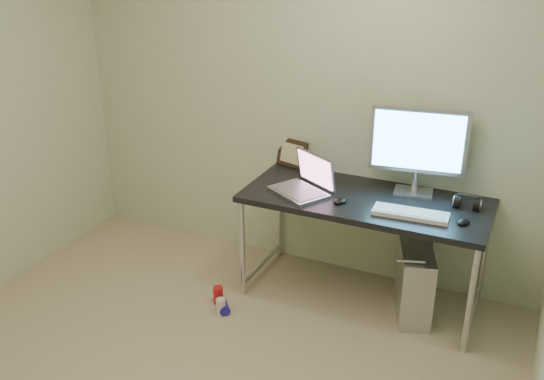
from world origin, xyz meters
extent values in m
cube|color=beige|center=(0.00, 1.75, 1.25)|extent=(3.50, 0.02, 2.50)
cube|color=black|center=(0.61, 1.41, 0.73)|extent=(1.57, 0.69, 0.04)
cylinder|color=silver|center=(-0.13, 1.10, 0.35)|extent=(0.04, 0.04, 0.71)
cylinder|color=silver|center=(-0.13, 1.71, 0.35)|extent=(0.04, 0.04, 0.71)
cylinder|color=silver|center=(1.36, 1.10, 0.35)|extent=(0.04, 0.04, 0.71)
cylinder|color=silver|center=(1.36, 1.71, 0.35)|extent=(0.04, 0.04, 0.71)
cylinder|color=silver|center=(-0.13, 1.41, 0.08)|extent=(0.04, 0.61, 0.04)
cylinder|color=silver|center=(1.36, 1.41, 0.08)|extent=(0.04, 0.61, 0.04)
cube|color=#BCBBC0|center=(0.98, 1.37, 0.24)|extent=(0.33, 0.49, 0.47)
cylinder|color=#B1B0B7|center=(0.98, 1.18, 0.49)|extent=(0.17, 0.07, 0.02)
cylinder|color=#B1B0B7|center=(0.98, 1.56, 0.49)|extent=(0.17, 0.07, 0.02)
cylinder|color=black|center=(0.93, 1.70, 0.40)|extent=(0.01, 0.16, 0.69)
cylinder|color=black|center=(1.02, 1.68, 0.38)|extent=(0.02, 0.11, 0.71)
cylinder|color=red|center=(-0.23, 0.93, 0.06)|extent=(0.07, 0.07, 0.12)
cylinder|color=silver|center=(-0.15, 0.83, 0.06)|extent=(0.08, 0.08, 0.11)
cylinder|color=#221C9E|center=(-0.15, 0.86, 0.03)|extent=(0.14, 0.14, 0.07)
cube|color=#B1B0B7|center=(0.19, 1.29, 0.76)|extent=(0.44, 0.40, 0.02)
cube|color=gray|center=(0.19, 1.29, 0.77)|extent=(0.38, 0.34, 0.00)
cube|color=gray|center=(0.27, 1.41, 0.88)|extent=(0.34, 0.22, 0.23)
cube|color=#89566F|center=(0.27, 1.40, 0.88)|extent=(0.30, 0.20, 0.20)
cube|color=#B1B0B7|center=(0.87, 1.60, 0.76)|extent=(0.27, 0.21, 0.02)
cylinder|color=#B1B0B7|center=(0.87, 1.63, 0.83)|extent=(0.04, 0.04, 0.13)
cube|color=#B1B0B7|center=(0.87, 1.62, 1.11)|extent=(0.61, 0.12, 0.42)
cube|color=#50BAFF|center=(0.87, 1.59, 1.11)|extent=(0.55, 0.08, 0.37)
cube|color=white|center=(0.94, 1.26, 0.76)|extent=(0.46, 0.17, 0.03)
ellipsoid|color=black|center=(1.24, 1.29, 0.77)|extent=(0.09, 0.12, 0.03)
ellipsoid|color=black|center=(0.49, 1.27, 0.77)|extent=(0.10, 0.13, 0.04)
cylinder|color=black|center=(1.17, 1.53, 0.78)|extent=(0.04, 0.10, 0.10)
cylinder|color=black|center=(1.28, 1.53, 0.78)|extent=(0.04, 0.10, 0.10)
cube|color=black|center=(1.22, 1.53, 0.83)|extent=(0.13, 0.02, 0.01)
cube|color=black|center=(-0.04, 1.72, 0.85)|extent=(0.26, 0.14, 0.20)
cylinder|color=silver|center=(0.15, 1.69, 0.79)|extent=(0.01, 0.01, 0.08)
cylinder|color=white|center=(0.15, 1.69, 0.84)|extent=(0.04, 0.04, 0.04)
camera|label=1|loc=(1.57, -2.07, 2.33)|focal=40.00mm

